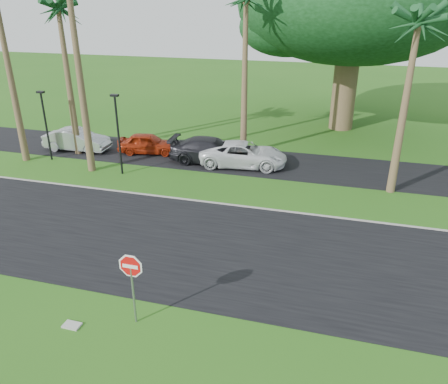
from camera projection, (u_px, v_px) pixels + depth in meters
ground at (159, 268)px, 16.68m from camera, size 120.00×120.00×0.00m
road at (178, 242)px, 18.44m from camera, size 120.00×8.00×0.02m
parking_strip at (238, 160)px, 27.68m from camera, size 120.00×5.00×0.02m
curb at (207, 202)px, 21.99m from camera, size 120.00×0.12×0.06m
stop_sign_near at (132, 275)px, 13.20m from camera, size 1.05×0.07×2.62m
palm_left_mid at (59, 12)px, 25.39m from camera, size 5.00×5.00×10.00m
palm_center at (246, 3)px, 25.26m from camera, size 5.00×5.00×10.50m
palm_right_near at (418, 28)px, 19.93m from camera, size 5.00×5.00×9.50m
canopy_tree at (354, 5)px, 30.92m from camera, size 16.50×16.50×13.12m
streetlight_left at (45, 121)px, 26.84m from camera, size 0.45×0.25×4.34m
streetlight_right at (118, 130)px, 24.55m from camera, size 0.45×0.25×4.64m
car_silver at (77, 140)px, 29.22m from camera, size 4.46×1.71×1.45m
car_red at (148, 144)px, 28.70m from camera, size 4.14×2.29×1.33m
car_dark at (212, 151)px, 27.02m from camera, size 5.39×2.44×1.53m
car_minivan at (243, 155)px, 26.50m from camera, size 5.50×2.99×1.46m
utility_slab at (72, 325)px, 13.72m from camera, size 0.55×0.36×0.06m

